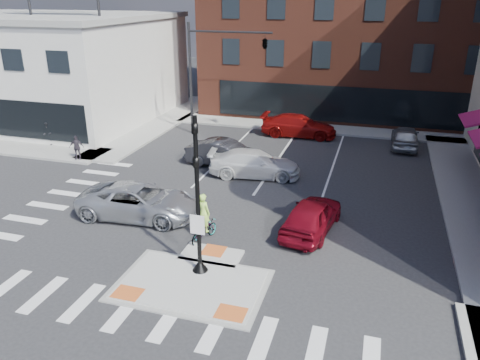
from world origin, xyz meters
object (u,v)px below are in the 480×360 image
(silver_suv, at_px, (139,201))
(pedestrian_a, at_px, (48,133))
(bg_car_silver, at_px, (405,137))
(pedestrian_b, at_px, (77,147))
(cyclist, at_px, (204,225))
(bg_car_dark, at_px, (226,154))
(red_sedan, at_px, (312,216))
(white_pickup, at_px, (255,164))
(bg_car_red, at_px, (299,126))

(silver_suv, distance_m, pedestrian_a, 13.66)
(bg_car_silver, height_order, pedestrian_b, pedestrian_b)
(bg_car_silver, distance_m, cyclist, 18.28)
(bg_car_dark, relative_size, cyclist, 2.24)
(red_sedan, relative_size, bg_car_silver, 1.04)
(white_pickup, bearing_deg, pedestrian_a, 76.25)
(bg_car_silver, relative_size, pedestrian_a, 2.70)
(bg_car_silver, relative_size, bg_car_red, 0.80)
(red_sedan, xyz_separation_m, bg_car_dark, (-6.28, 6.86, 0.03))
(bg_car_red, bearing_deg, pedestrian_b, 126.45)
(white_pickup, relative_size, cyclist, 2.41)
(white_pickup, xyz_separation_m, bg_car_silver, (8.42, 8.24, -0.01))
(pedestrian_a, bearing_deg, bg_car_silver, 56.74)
(white_pickup, xyz_separation_m, bg_car_red, (0.98, 8.79, 0.04))
(pedestrian_b, bearing_deg, white_pickup, -18.23)
(silver_suv, distance_m, pedestrian_b, 9.56)
(red_sedan, relative_size, white_pickup, 0.87)
(pedestrian_a, bearing_deg, bg_car_dark, 39.19)
(bg_car_red, bearing_deg, white_pickup, 172.32)
(silver_suv, bearing_deg, bg_car_silver, -43.75)
(cyclist, height_order, pedestrian_b, cyclist)
(red_sedan, relative_size, pedestrian_a, 2.79)
(bg_car_silver, bearing_deg, silver_suv, 51.03)
(white_pickup, distance_m, pedestrian_a, 15.00)
(bg_car_dark, bearing_deg, cyclist, -160.66)
(bg_car_silver, bearing_deg, pedestrian_b, 24.88)
(bg_car_red, xyz_separation_m, pedestrian_b, (-12.30, -9.53, 0.12))
(silver_suv, height_order, bg_car_red, bg_car_red)
(bg_car_red, bearing_deg, red_sedan, -168.94)
(white_pickup, bearing_deg, bg_car_dark, 54.36)
(red_sedan, relative_size, pedestrian_b, 2.97)
(white_pickup, relative_size, bg_car_silver, 1.19)
(bg_car_dark, distance_m, bg_car_red, 8.32)
(pedestrian_b, bearing_deg, cyclist, -54.62)
(silver_suv, xyz_separation_m, red_sedan, (8.00, 0.87, -0.02))
(cyclist, bearing_deg, white_pickup, -75.30)
(bg_car_dark, relative_size, pedestrian_a, 3.00)
(red_sedan, xyz_separation_m, bg_car_silver, (4.24, 14.05, -0.03))
(bg_car_dark, height_order, pedestrian_a, pedestrian_a)
(silver_suv, height_order, cyclist, cyclist)
(bg_car_silver, bearing_deg, bg_car_red, -3.75)
(bg_car_dark, bearing_deg, white_pickup, -110.03)
(red_sedan, distance_m, bg_car_red, 14.94)
(red_sedan, xyz_separation_m, pedestrian_b, (-15.50, 5.06, 0.14))
(white_pickup, relative_size, pedestrian_a, 3.22)
(bg_car_silver, distance_m, pedestrian_a, 24.39)
(bg_car_silver, height_order, bg_car_red, bg_car_red)
(pedestrian_a, bearing_deg, white_pickup, 35.28)
(silver_suv, relative_size, bg_car_silver, 1.30)
(silver_suv, distance_m, bg_car_silver, 19.30)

